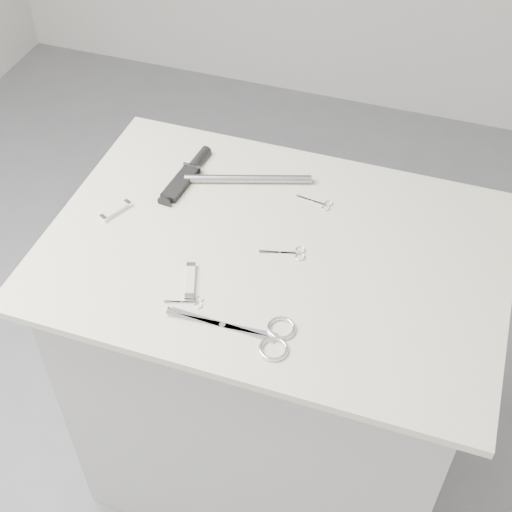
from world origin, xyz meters
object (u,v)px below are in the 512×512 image
(large_shears, at_px, (257,334))
(embroidery_scissors_b, at_px, (319,203))
(metal_rail, at_px, (248,179))
(plinth, at_px, (272,373))
(tiny_scissors, at_px, (189,302))
(pocket_knife_b, at_px, (190,281))
(pocket_knife_a, at_px, (116,211))
(sheathed_knife, at_px, (189,172))
(embroidery_scissors_a, at_px, (290,253))

(large_shears, distance_m, embroidery_scissors_b, 0.41)
(embroidery_scissors_b, height_order, metal_rail, metal_rail)
(plinth, bearing_deg, large_shears, -80.49)
(large_shears, height_order, metal_rail, metal_rail)
(embroidery_scissors_b, distance_m, tiny_scissors, 0.41)
(plinth, xyz_separation_m, pocket_knife_b, (-0.13, -0.15, 0.48))
(tiny_scissors, bearing_deg, plinth, 43.20)
(pocket_knife_a, bearing_deg, metal_rail, -27.11)
(large_shears, xyz_separation_m, pocket_knife_b, (-0.17, 0.08, 0.00))
(sheathed_knife, bearing_deg, pocket_knife_b, -151.86)
(large_shears, relative_size, sheathed_knife, 1.24)
(plinth, distance_m, pocket_knife_a, 0.61)
(large_shears, distance_m, embroidery_scissors_a, 0.23)
(tiny_scissors, xyz_separation_m, pocket_knife_b, (-0.02, 0.05, 0.01))
(embroidery_scissors_a, xyz_separation_m, pocket_knife_b, (-0.17, -0.15, 0.00))
(plinth, height_order, pocket_knife_a, pocket_knife_a)
(embroidery_scissors_b, bearing_deg, metal_rail, -178.16)
(plinth, bearing_deg, sheathed_knife, 147.72)
(large_shears, distance_m, metal_rail, 0.46)
(large_shears, bearing_deg, embroidery_scissors_b, 87.08)
(embroidery_scissors_b, xyz_separation_m, pocket_knife_b, (-0.19, -0.32, 0.00))
(tiny_scissors, distance_m, sheathed_knife, 0.41)
(embroidery_scissors_a, xyz_separation_m, pocket_knife_a, (-0.41, -0.00, 0.00))
(pocket_knife_b, bearing_deg, large_shears, -135.30)
(embroidery_scissors_b, relative_size, sheathed_knife, 0.43)
(large_shears, relative_size, embroidery_scissors_b, 2.88)
(metal_rail, bearing_deg, pocket_knife_a, -141.67)
(tiny_scissors, relative_size, sheathed_knife, 0.39)
(tiny_scissors, height_order, metal_rail, metal_rail)
(sheathed_knife, distance_m, metal_rail, 0.14)
(tiny_scissors, distance_m, metal_rail, 0.40)
(embroidery_scissors_b, bearing_deg, tiny_scissors, -106.25)
(embroidery_scissors_b, distance_m, sheathed_knife, 0.32)
(pocket_knife_b, bearing_deg, sheathed_knife, 3.09)
(embroidery_scissors_a, distance_m, embroidery_scissors_b, 0.18)
(embroidery_scissors_a, distance_m, pocket_knife_b, 0.23)
(pocket_knife_b, bearing_deg, tiny_scissors, -179.65)
(metal_rail, bearing_deg, plinth, -56.09)
(embroidery_scissors_a, distance_m, tiny_scissors, 0.25)
(plinth, relative_size, large_shears, 3.57)
(pocket_knife_a, height_order, metal_rail, metal_rail)
(tiny_scissors, bearing_deg, embroidery_scissors_b, 48.46)
(plinth, xyz_separation_m, pocket_knife_a, (-0.38, -0.01, 0.47))
(tiny_scissors, bearing_deg, pocket_knife_b, 92.84)
(large_shears, relative_size, tiny_scissors, 3.21)
(sheathed_knife, bearing_deg, pocket_knife_a, 154.51)
(large_shears, height_order, embroidery_scissors_a, large_shears)
(embroidery_scissors_a, distance_m, pocket_knife_a, 0.41)
(tiny_scissors, relative_size, pocket_knife_b, 0.79)
(plinth, relative_size, tiny_scissors, 11.46)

